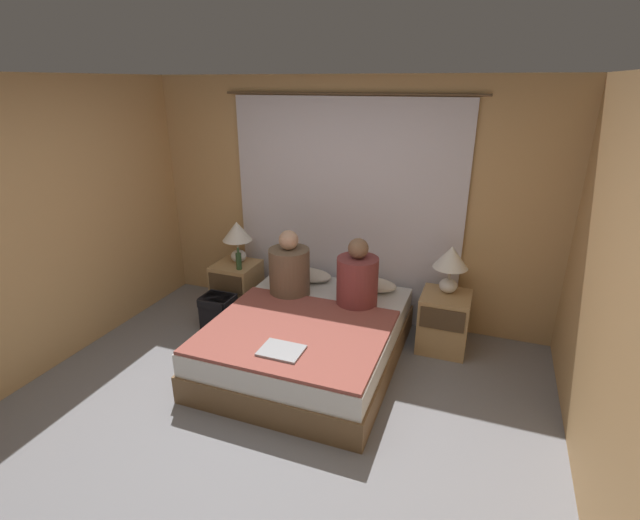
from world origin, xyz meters
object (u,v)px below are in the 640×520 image
(nightstand_left, at_px, (237,287))
(laptop_on_bed, at_px, (281,351))
(pillow_left, at_px, (306,275))
(person_right_in_bed, at_px, (357,279))
(pillow_right, at_px, (369,284))
(backpack_on_floor, at_px, (218,310))
(beer_bottle_on_left_stand, at_px, (239,261))
(bed, at_px, (309,339))
(nightstand_right, at_px, (444,322))
(lamp_left, at_px, (237,235))
(lamp_right, at_px, (451,261))
(person_left_in_bed, at_px, (289,269))

(nightstand_left, relative_size, laptop_on_bed, 1.70)
(pillow_left, distance_m, person_right_in_bed, 0.81)
(pillow_right, relative_size, backpack_on_floor, 1.58)
(backpack_on_floor, bearing_deg, beer_bottle_on_left_stand, 72.70)
(bed, height_order, nightstand_left, nightstand_left)
(pillow_left, height_order, beer_bottle_on_left_stand, beer_bottle_on_left_stand)
(bed, distance_m, nightstand_right, 1.31)
(lamp_left, height_order, person_right_in_bed, person_right_in_bed)
(pillow_left, xyz_separation_m, backpack_on_floor, (-0.77, -0.54, -0.30))
(beer_bottle_on_left_stand, relative_size, laptop_on_bed, 0.73)
(person_right_in_bed, relative_size, backpack_on_floor, 1.83)
(nightstand_left, relative_size, pillow_right, 0.98)
(laptop_on_bed, relative_size, backpack_on_floor, 0.91)
(nightstand_right, bearing_deg, lamp_left, 178.13)
(bed, xyz_separation_m, pillow_left, (-0.35, 0.78, 0.29))
(nightstand_right, bearing_deg, pillow_right, 171.50)
(lamp_right, height_order, backpack_on_floor, lamp_right)
(lamp_right, bearing_deg, pillow_right, 176.84)
(bed, height_order, pillow_right, pillow_right)
(pillow_right, bearing_deg, person_left_in_bed, -151.66)
(laptop_on_bed, distance_m, backpack_on_floor, 1.47)
(person_left_in_bed, bearing_deg, laptop_on_bed, -69.31)
(pillow_right, distance_m, laptop_on_bed, 1.45)
(nightstand_right, height_order, lamp_right, lamp_right)
(pillow_right, relative_size, beer_bottle_on_left_stand, 2.39)
(lamp_left, relative_size, beer_bottle_on_left_stand, 1.92)
(person_left_in_bed, distance_m, beer_bottle_on_left_stand, 0.67)
(laptop_on_bed, bearing_deg, person_left_in_bed, 110.69)
(lamp_left, distance_m, beer_bottle_on_left_stand, 0.31)
(lamp_right, bearing_deg, laptop_on_bed, -128.60)
(nightstand_left, height_order, laptop_on_bed, nightstand_left)
(nightstand_left, distance_m, laptop_on_bed, 1.75)
(lamp_right, xyz_separation_m, pillow_left, (-1.47, 0.04, -0.37))
(pillow_left, bearing_deg, beer_bottle_on_left_stand, -160.76)
(person_right_in_bed, bearing_deg, backpack_on_floor, -173.66)
(bed, relative_size, nightstand_right, 3.44)
(bed, distance_m, beer_bottle_on_left_stand, 1.23)
(nightstand_left, xyz_separation_m, lamp_left, (0.00, 0.07, 0.59))
(lamp_right, distance_m, pillow_right, 0.87)
(nightstand_right, bearing_deg, pillow_left, 175.46)
(pillow_left, distance_m, backpack_on_floor, 0.98)
(bed, height_order, lamp_left, lamp_left)
(backpack_on_floor, bearing_deg, pillow_left, 35.29)
(lamp_left, bearing_deg, backpack_on_floor, -88.01)
(lamp_left, relative_size, pillow_right, 0.80)
(bed, relative_size, backpack_on_floor, 5.34)
(nightstand_left, distance_m, nightstand_right, 2.26)
(laptop_on_bed, bearing_deg, beer_bottle_on_left_stand, 131.45)
(nightstand_right, height_order, backpack_on_floor, nightstand_right)
(beer_bottle_on_left_stand, bearing_deg, lamp_right, 5.08)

